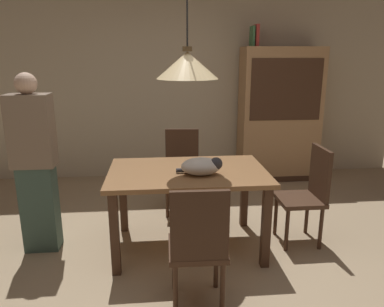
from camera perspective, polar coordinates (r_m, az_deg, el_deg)
The scene contains 12 objects.
ground at distance 3.21m, azimuth 1.81°, elevation -17.83°, with size 10.00×10.00×0.00m, color tan.
back_wall at distance 5.34m, azimuth -1.65°, elevation 11.96°, with size 6.40×0.10×2.90m, color beige.
dining_table at distance 3.29m, azimuth -0.67°, elevation -4.31°, with size 1.40×0.90×0.75m.
chair_far_back at distance 4.17m, azimuth -1.57°, elevation -2.09°, with size 0.43×0.43×0.93m.
chair_near_front at distance 2.55m, azimuth 0.97°, elevation -13.81°, with size 0.41×0.41×0.93m.
chair_right_side at distance 3.60m, azimuth 17.60°, elevation -5.61°, with size 0.40×0.40×0.93m.
cat_sleeping at distance 3.12m, azimuth 1.59°, elevation -1.98°, with size 0.39×0.23×0.16m.
pendant_lamp at distance 3.11m, azimuth -0.73°, elevation 13.62°, with size 0.52×0.52×1.30m.
hutch_bookcase at distance 5.34m, azimuth 13.41°, elevation 5.50°, with size 1.12×0.45×1.85m.
book_green_slim at distance 5.15m, azimuth 9.35°, elevation 17.55°, with size 0.03×0.20×0.26m, color #427A4C.
book_red_tall at distance 5.17m, azimuth 9.90°, elevation 17.64°, with size 0.04×0.22×0.28m, color #B73833.
person_standing at distance 3.50m, azimuth -23.23°, elevation -1.65°, with size 0.36×0.22×1.61m.
Camera 1 is at (-0.35, -2.67, 1.74)m, focal length 34.26 mm.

